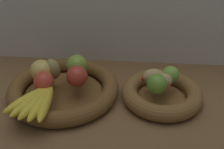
{
  "coord_description": "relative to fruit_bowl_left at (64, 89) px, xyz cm",
  "views": [
    {
      "loc": [
        3.99,
        -77.3,
        58.18
      ],
      "look_at": [
        -2.82,
        1.65,
        9.48
      ],
      "focal_mm": 43.91,
      "sensor_mm": 36.0,
      "label": 1
    }
  ],
  "objects": [
    {
      "name": "ground_plane",
      "position": [
        20.22,
        -1.65,
        -4.05
      ],
      "size": [
        140.0,
        90.0,
        3.0
      ],
      "primitive_type": "cube",
      "color": "brown"
    },
    {
      "name": "fruit_bowl_left",
      "position": [
        0.0,
        0.0,
        0.0
      ],
      "size": [
        39.33,
        39.33,
        5.48
      ],
      "color": "brown",
      "rests_on": "ground_plane"
    },
    {
      "name": "fruit_bowl_right",
      "position": [
        34.79,
        -0.0,
        0.02
      ],
      "size": [
        28.04,
        28.04,
        5.48
      ],
      "color": "brown",
      "rests_on": "ground_plane"
    },
    {
      "name": "apple_green_back",
      "position": [
        4.23,
        5.45,
        6.81
      ],
      "size": [
        7.76,
        7.76,
        7.76
      ],
      "primitive_type": "sphere",
      "color": "#7AA338",
      "rests_on": "fruit_bowl_left"
    },
    {
      "name": "apple_golden_left",
      "position": [
        -7.3,
        0.46,
        6.85
      ],
      "size": [
        7.85,
        7.85,
        7.85
      ],
      "primitive_type": "sphere",
      "color": "#DBB756",
      "rests_on": "fruit_bowl_left"
    },
    {
      "name": "apple_red_front",
      "position": [
        -4.76,
        -5.36,
        6.29
      ],
      "size": [
        6.72,
        6.72,
        6.72
      ],
      "primitive_type": "sphere",
      "color": "#CC422D",
      "rests_on": "fruit_bowl_left"
    },
    {
      "name": "apple_red_right",
      "position": [
        5.65,
        -2.06,
        6.59
      ],
      "size": [
        7.32,
        7.32,
        7.32
      ],
      "primitive_type": "sphere",
      "color": "#B73828",
      "rests_on": "fruit_bowl_left"
    },
    {
      "name": "pear_brown",
      "position": [
        -3.86,
        1.89,
        6.79
      ],
      "size": [
        8.05,
        7.88,
        7.73
      ],
      "primitive_type": "ellipsoid",
      "rotation": [
        0.0,
        0.0,
        2.51
      ],
      "color": "olive",
      "rests_on": "fruit_bowl_left"
    },
    {
      "name": "banana_bunch_front",
      "position": [
        -4.69,
        -13.44,
        4.56
      ],
      "size": [
        14.69,
        19.78,
        3.27
      ],
      "color": "yellow",
      "rests_on": "fruit_bowl_left"
    },
    {
      "name": "potato_large",
      "position": [
        34.79,
        -0.0,
        5.44
      ],
      "size": [
        6.98,
        6.16,
        5.04
      ],
      "primitive_type": "ellipsoid",
      "rotation": [
        0.0,
        0.0,
        0.19
      ],
      "color": "tan",
      "rests_on": "fruit_bowl_right"
    },
    {
      "name": "potato_oblong",
      "position": [
        31.49,
        2.57,
        5.48
      ],
      "size": [
        8.61,
        7.05,
        5.1
      ],
      "primitive_type": "ellipsoid",
      "rotation": [
        0.0,
        0.0,
        3.45
      ],
      "color": "tan",
      "rests_on": "fruit_bowl_right"
    },
    {
      "name": "lime_near",
      "position": [
        32.42,
        -3.55,
        6.31
      ],
      "size": [
        6.77,
        6.77,
        6.77
      ],
      "primitive_type": "sphere",
      "color": "#6B9E33",
      "rests_on": "fruit_bowl_right"
    },
    {
      "name": "lime_far",
      "position": [
        37.55,
        3.55,
        5.9
      ],
      "size": [
        5.94,
        5.94,
        5.94
      ],
      "primitive_type": "sphere",
      "color": "#7AAD3D",
      "rests_on": "fruit_bowl_right"
    },
    {
      "name": "chili_pepper",
      "position": [
        33.13,
        0.19,
        3.99
      ],
      "size": [
        11.11,
        8.48,
        2.13
      ],
      "primitive_type": "cone",
      "rotation": [
        0.0,
        1.57,
        -0.6
      ],
      "color": "red",
      "rests_on": "fruit_bowl_right"
    }
  ]
}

